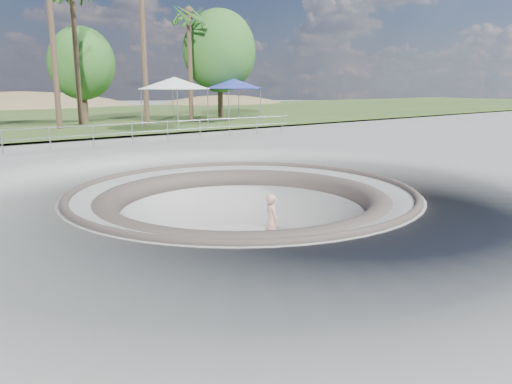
# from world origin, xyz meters

# --- Properties ---
(ground) EXTENTS (180.00, 180.00, 0.00)m
(ground) POSITION_xyz_m (0.00, 0.00, 0.00)
(ground) COLOR gray
(ground) RESTS_ON ground
(skate_bowl) EXTENTS (14.00, 14.00, 4.10)m
(skate_bowl) POSITION_xyz_m (0.00, 0.00, -1.83)
(skate_bowl) COLOR gray
(skate_bowl) RESTS_ON ground
(safety_railing) EXTENTS (25.00, 0.06, 1.03)m
(safety_railing) POSITION_xyz_m (0.00, 12.00, 0.69)
(safety_railing) COLOR gray
(safety_railing) RESTS_ON ground
(skateboard) EXTENTS (0.83, 0.25, 0.09)m
(skateboard) POSITION_xyz_m (0.81, -0.38, -1.83)
(skateboard) COLOR olive
(skateboard) RESTS_ON ground
(skater) EXTENTS (0.55, 0.70, 1.67)m
(skater) POSITION_xyz_m (0.81, -0.38, -0.98)
(skater) COLOR #DEA890
(skater) RESTS_ON skateboard
(canopy_white) EXTENTS (6.12, 6.12, 3.29)m
(canopy_white) POSITION_xyz_m (7.84, 18.00, 3.16)
(canopy_white) COLOR gray
(canopy_white) RESTS_ON ground
(canopy_blue) EXTENTS (6.42, 6.42, 3.24)m
(canopy_blue) POSITION_xyz_m (14.99, 21.28, 3.12)
(canopy_blue) COLOR gray
(canopy_blue) RESTS_ON ground
(palm_f) EXTENTS (2.60, 2.60, 9.21)m
(palm_f) POSITION_xyz_m (12.16, 23.19, 8.08)
(palm_f) COLOR brown
(palm_f) RESTS_ON ground
(bushy_tree_mid) EXTENTS (4.97, 4.51, 7.16)m
(bushy_tree_mid) POSITION_xyz_m (4.91, 26.75, 4.61)
(bushy_tree_mid) COLOR brown
(bushy_tree_mid) RESTS_ON ground
(bushy_tree_right) EXTENTS (6.31, 5.74, 9.11)m
(bushy_tree_right) POSITION_xyz_m (15.89, 24.53, 5.82)
(bushy_tree_right) COLOR brown
(bushy_tree_right) RESTS_ON ground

